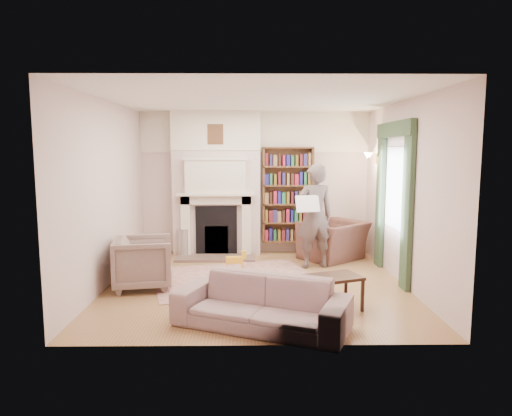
{
  "coord_description": "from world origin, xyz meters",
  "views": [
    {
      "loc": [
        -0.08,
        -6.85,
        2.06
      ],
      "look_at": [
        0.0,
        0.25,
        1.15
      ],
      "focal_mm": 32.0,
      "sensor_mm": 36.0,
      "label": 1
    }
  ],
  "objects_px": {
    "bookcase": "(288,195)",
    "rocking_horse": "(235,263)",
    "sofa": "(261,303)",
    "paraffin_heater": "(183,242)",
    "coffee_table": "(333,293)",
    "man_reading": "(315,216)",
    "armchair_left": "(143,262)",
    "armchair_reading": "(333,240)"
  },
  "relations": [
    {
      "from": "sofa",
      "to": "paraffin_heater",
      "type": "distance_m",
      "value": 3.87
    },
    {
      "from": "coffee_table",
      "to": "paraffin_heater",
      "type": "xyz_separation_m",
      "value": [
        -2.37,
        3.01,
        0.05
      ]
    },
    {
      "from": "sofa",
      "to": "paraffin_heater",
      "type": "height_order",
      "value": "sofa"
    },
    {
      "from": "armchair_left",
      "to": "sofa",
      "type": "relative_size",
      "value": 0.42
    },
    {
      "from": "rocking_horse",
      "to": "armchair_left",
      "type": "bearing_deg",
      "value": -154.97
    },
    {
      "from": "bookcase",
      "to": "sofa",
      "type": "height_order",
      "value": "bookcase"
    },
    {
      "from": "coffee_table",
      "to": "rocking_horse",
      "type": "height_order",
      "value": "coffee_table"
    },
    {
      "from": "armchair_reading",
      "to": "rocking_horse",
      "type": "distance_m",
      "value": 2.12
    },
    {
      "from": "armchair_left",
      "to": "sofa",
      "type": "xyz_separation_m",
      "value": [
        1.73,
        -1.57,
        -0.09
      ]
    },
    {
      "from": "paraffin_heater",
      "to": "armchair_left",
      "type": "bearing_deg",
      "value": -98.4
    },
    {
      "from": "bookcase",
      "to": "armchair_reading",
      "type": "distance_m",
      "value": 1.28
    },
    {
      "from": "coffee_table",
      "to": "paraffin_heater",
      "type": "height_order",
      "value": "paraffin_heater"
    },
    {
      "from": "armchair_left",
      "to": "paraffin_heater",
      "type": "xyz_separation_m",
      "value": [
        0.3,
        2.02,
        -0.11
      ]
    },
    {
      "from": "man_reading",
      "to": "rocking_horse",
      "type": "relative_size",
      "value": 4.0
    },
    {
      "from": "bookcase",
      "to": "coffee_table",
      "type": "height_order",
      "value": "bookcase"
    },
    {
      "from": "armchair_reading",
      "to": "rocking_horse",
      "type": "relative_size",
      "value": 2.42
    },
    {
      "from": "bookcase",
      "to": "rocking_horse",
      "type": "xyz_separation_m",
      "value": [
        -1.0,
        -1.59,
        -0.97
      ]
    },
    {
      "from": "bookcase",
      "to": "paraffin_heater",
      "type": "xyz_separation_m",
      "value": [
        -2.04,
        -0.28,
        -0.9
      ]
    },
    {
      "from": "armchair_left",
      "to": "rocking_horse",
      "type": "distance_m",
      "value": 1.53
    },
    {
      "from": "man_reading",
      "to": "bookcase",
      "type": "bearing_deg",
      "value": -84.53
    },
    {
      "from": "sofa",
      "to": "coffee_table",
      "type": "xyz_separation_m",
      "value": [
        0.94,
        0.58,
        -0.07
      ]
    },
    {
      "from": "armchair_reading",
      "to": "paraffin_heater",
      "type": "distance_m",
      "value": 2.88
    },
    {
      "from": "armchair_left",
      "to": "coffee_table",
      "type": "bearing_deg",
      "value": -121.0
    },
    {
      "from": "sofa",
      "to": "man_reading",
      "type": "relative_size",
      "value": 1.1
    },
    {
      "from": "man_reading",
      "to": "sofa",
      "type": "bearing_deg",
      "value": 56.98
    },
    {
      "from": "armchair_left",
      "to": "man_reading",
      "type": "bearing_deg",
      "value": -77.33
    },
    {
      "from": "bookcase",
      "to": "rocking_horse",
      "type": "distance_m",
      "value": 2.12
    },
    {
      "from": "sofa",
      "to": "paraffin_heater",
      "type": "bearing_deg",
      "value": 134.37
    },
    {
      "from": "man_reading",
      "to": "coffee_table",
      "type": "relative_size",
      "value": 2.6
    },
    {
      "from": "man_reading",
      "to": "coffee_table",
      "type": "height_order",
      "value": "man_reading"
    },
    {
      "from": "sofa",
      "to": "rocking_horse",
      "type": "xyz_separation_m",
      "value": [
        -0.39,
        2.28,
        -0.09
      ]
    },
    {
      "from": "paraffin_heater",
      "to": "rocking_horse",
      "type": "xyz_separation_m",
      "value": [
        1.04,
        -1.31,
        -0.07
      ]
    },
    {
      "from": "armchair_left",
      "to": "coffee_table",
      "type": "xyz_separation_m",
      "value": [
        2.67,
        -0.99,
        -0.16
      ]
    },
    {
      "from": "armchair_reading",
      "to": "armchair_left",
      "type": "relative_size",
      "value": 1.3
    },
    {
      "from": "bookcase",
      "to": "sofa",
      "type": "bearing_deg",
      "value": -99.01
    },
    {
      "from": "bookcase",
      "to": "rocking_horse",
      "type": "relative_size",
      "value": 4.06
    },
    {
      "from": "man_reading",
      "to": "paraffin_heater",
      "type": "distance_m",
      "value": 2.65
    },
    {
      "from": "coffee_table",
      "to": "paraffin_heater",
      "type": "relative_size",
      "value": 1.27
    },
    {
      "from": "bookcase",
      "to": "armchair_left",
      "type": "bearing_deg",
      "value": -135.55
    },
    {
      "from": "armchair_reading",
      "to": "sofa",
      "type": "relative_size",
      "value": 0.55
    },
    {
      "from": "bookcase",
      "to": "armchair_left",
      "type": "xyz_separation_m",
      "value": [
        -2.34,
        -2.3,
        -0.79
      ]
    },
    {
      "from": "armchair_reading",
      "to": "sofa",
      "type": "bearing_deg",
      "value": 27.53
    }
  ]
}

